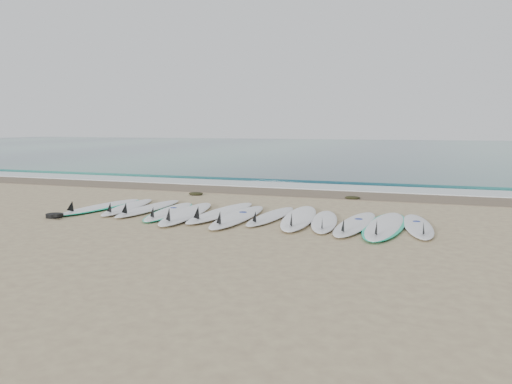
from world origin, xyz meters
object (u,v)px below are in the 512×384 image
(surfboard_0, at_px, (101,207))
(leash_coil, at_px, (55,215))
(surfboard_6, at_px, (237,217))
(surfboard_12, at_px, (418,226))

(surfboard_0, height_order, leash_coil, surfboard_0)
(surfboard_6, relative_size, surfboard_12, 1.14)
(surfboard_0, bearing_deg, surfboard_12, 6.09)
(surfboard_6, distance_m, leash_coil, 3.75)
(leash_coil, bearing_deg, surfboard_6, 16.08)
(surfboard_6, relative_size, leash_coil, 6.08)
(surfboard_12, height_order, leash_coil, surfboard_12)
(surfboard_0, bearing_deg, surfboard_6, 2.12)
(leash_coil, bearing_deg, surfboard_0, 81.52)
(surfboard_6, bearing_deg, surfboard_0, 175.08)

